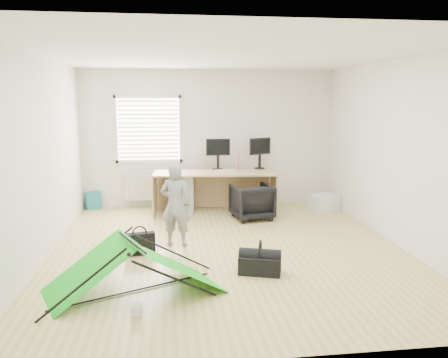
{
  "coord_description": "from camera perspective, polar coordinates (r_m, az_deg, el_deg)",
  "views": [
    {
      "loc": [
        -0.8,
        -5.96,
        2.11
      ],
      "look_at": [
        0.0,
        0.4,
        0.95
      ],
      "focal_mm": 35.0,
      "sensor_mm": 36.0,
      "label": 1
    }
  ],
  "objects": [
    {
      "name": "tote_bag",
      "position": [
        8.94,
        -16.68,
        -2.69
      ],
      "size": [
        0.32,
        0.23,
        0.34
      ],
      "primitive_type": "cube",
      "rotation": [
        0.0,
        0.0,
        0.41
      ],
      "color": "teal",
      "rests_on": "ground"
    },
    {
      "name": "white_box",
      "position": [
        4.62,
        -11.38,
        -16.39
      ],
      "size": [
        0.11,
        0.11,
        0.11
      ],
      "primitive_type": "cube",
      "rotation": [
        0.0,
        0.0,
        -0.02
      ],
      "color": "silver",
      "rests_on": "ground"
    },
    {
      "name": "office_chair",
      "position": [
        7.86,
        3.64,
        -2.97
      ],
      "size": [
        0.78,
        0.8,
        0.63
      ],
      "primitive_type": "imported",
      "rotation": [
        0.0,
        0.0,
        3.32
      ],
      "color": "black",
      "rests_on": "ground"
    },
    {
      "name": "filing_cabinet",
      "position": [
        8.47,
        -5.47,
        -1.72
      ],
      "size": [
        0.54,
        0.67,
        0.72
      ],
      "primitive_type": "cube",
      "rotation": [
        0.0,
        0.0,
        -0.14
      ],
      "color": "#989A9D",
      "rests_on": "ground"
    },
    {
      "name": "ground",
      "position": [
        6.38,
        0.45,
        -9.08
      ],
      "size": [
        5.5,
        5.5,
        0.0
      ],
      "primitive_type": "plane",
      "color": "tan",
      "rests_on": "ground"
    },
    {
      "name": "desk",
      "position": [
        8.26,
        -1.19,
        -1.76
      ],
      "size": [
        2.34,
        0.89,
        0.78
      ],
      "primitive_type": "cube",
      "rotation": [
        0.0,
        0.0,
        -0.07
      ],
      "color": "tan",
      "rests_on": "ground"
    },
    {
      "name": "kite",
      "position": [
        5.02,
        -11.79,
        -11.22
      ],
      "size": [
        2.05,
        1.52,
        0.58
      ],
      "primitive_type": null,
      "rotation": [
        0.0,
        0.0,
        0.42
      ],
      "color": "#11BC17",
      "rests_on": "ground"
    },
    {
      "name": "person",
      "position": [
        6.38,
        -6.33,
        -3.37
      ],
      "size": [
        0.51,
        0.4,
        1.23
      ],
      "primitive_type": "imported",
      "rotation": [
        0.0,
        0.0,
        2.87
      ],
      "color": "gray",
      "rests_on": "ground"
    },
    {
      "name": "laptop_bag",
      "position": [
        6.21,
        -10.93,
        -8.32
      ],
      "size": [
        0.43,
        0.2,
        0.31
      ],
      "primitive_type": "cube",
      "rotation": [
        0.0,
        0.0,
        0.21
      ],
      "color": "black",
      "rests_on": "ground"
    },
    {
      "name": "thermos",
      "position": [
        8.54,
        1.72,
        2.21
      ],
      "size": [
        0.08,
        0.08,
        0.26
      ],
      "primitive_type": "cylinder",
      "rotation": [
        0.0,
        0.0,
        -0.14
      ],
      "color": "#BA686C",
      "rests_on": "desk"
    },
    {
      "name": "monitor_left",
      "position": [
        8.42,
        -0.79,
        2.71
      ],
      "size": [
        0.46,
        0.11,
        0.44
      ],
      "primitive_type": "cube",
      "rotation": [
        0.0,
        0.0,
        0.02
      ],
      "color": "black",
      "rests_on": "desk"
    },
    {
      "name": "back_wall",
      "position": [
        8.78,
        -1.91,
        5.29
      ],
      "size": [
        5.0,
        0.02,
        2.7
      ],
      "primitive_type": "cube",
      "color": "silver",
      "rests_on": "ground"
    },
    {
      "name": "keyboard",
      "position": [
        8.29,
        0.13,
        1.11
      ],
      "size": [
        0.42,
        0.23,
        0.02
      ],
      "primitive_type": "cube",
      "rotation": [
        0.0,
        0.0,
        -0.25
      ],
      "color": "beige",
      "rests_on": "desk"
    },
    {
      "name": "window",
      "position": [
        8.7,
        -9.84,
        6.42
      ],
      "size": [
        1.2,
        0.06,
        1.2
      ],
      "primitive_type": "cube",
      "color": "silver",
      "rests_on": "back_wall"
    },
    {
      "name": "radiator",
      "position": [
        8.8,
        -9.63,
        -0.76
      ],
      "size": [
        1.0,
        0.12,
        0.6
      ],
      "primitive_type": "cube",
      "color": "silver",
      "rests_on": "back_wall"
    },
    {
      "name": "monitor_right",
      "position": [
        8.58,
        4.68,
        2.83
      ],
      "size": [
        0.47,
        0.27,
        0.45
      ],
      "primitive_type": "cube",
      "rotation": [
        0.0,
        0.0,
        0.39
      ],
      "color": "black",
      "rests_on": "desk"
    },
    {
      "name": "storage_crate",
      "position": [
        8.76,
        12.98,
        -2.94
      ],
      "size": [
        0.62,
        0.51,
        0.3
      ],
      "primitive_type": "cube",
      "rotation": [
        0.0,
        0.0,
        0.29
      ],
      "color": "silver",
      "rests_on": "ground"
    },
    {
      "name": "duffel_bag",
      "position": [
        5.5,
        4.71,
        -11.1
      ],
      "size": [
        0.57,
        0.41,
        0.22
      ],
      "primitive_type": "cube",
      "rotation": [
        0.0,
        0.0,
        -0.31
      ],
      "color": "black",
      "rests_on": "ground"
    }
  ]
}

